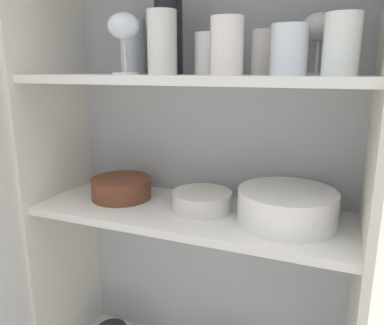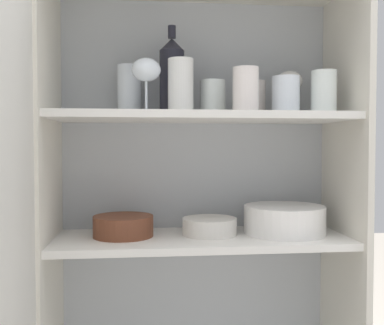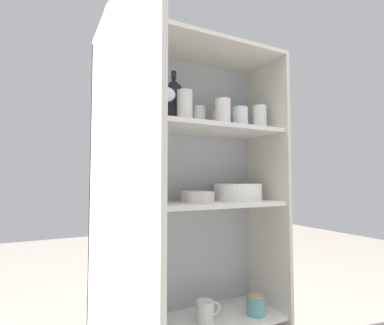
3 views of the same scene
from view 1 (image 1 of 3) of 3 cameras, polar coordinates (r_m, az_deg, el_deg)
name	(u,v)px [view 1 (image 1 of 3)]	position (r m, az deg, el deg)	size (l,w,h in m)	color
cupboard_back_panel	(209,210)	(1.13, 2.64, -7.18)	(0.85, 0.02, 1.49)	#B2B7BC
cupboard_side_left	(64,208)	(1.21, -18.96, -6.56)	(0.02, 0.32, 1.49)	silver
cupboard_side_right	(362,258)	(0.94, 24.51, -13.06)	(0.02, 0.32, 1.49)	silver
shelf_board_middle	(190,214)	(0.98, -0.27, -7.85)	(0.81, 0.28, 0.02)	white
shelf_board_upper	(190,79)	(0.91, -0.30, 12.58)	(0.81, 0.28, 0.02)	white
tumbler_glass_0	(227,46)	(0.82, 5.34, 17.21)	(0.07, 0.07, 0.12)	silver
tumbler_glass_1	(342,45)	(0.80, 21.84, 16.31)	(0.07, 0.07, 0.12)	white
tumbler_glass_2	(266,53)	(0.93, 11.19, 16.12)	(0.07, 0.07, 0.10)	silver
tumbler_glass_3	(133,47)	(1.08, -9.03, 16.99)	(0.07, 0.07, 0.14)	white
tumbler_glass_4	(210,54)	(0.93, 2.71, 16.20)	(0.07, 0.07, 0.10)	white
tumbler_glass_5	(162,43)	(0.92, -4.58, 17.71)	(0.07, 0.07, 0.15)	white
tumbler_glass_6	(289,50)	(0.83, 14.53, 16.24)	(0.08, 0.08, 0.10)	white
wine_glass_0	(124,29)	(0.95, -10.31, 19.32)	(0.08, 0.08, 0.14)	white
wine_glass_1	(319,29)	(0.94, 18.83, 18.66)	(0.08, 0.08, 0.14)	white
wine_bottle	(169,29)	(1.00, -3.60, 19.64)	(0.07, 0.07, 0.25)	black
plate_stack_white	(287,207)	(0.92, 14.25, -6.53)	(0.23, 0.23, 0.08)	white
mixing_bowl_large	(121,187)	(1.08, -10.71, -3.67)	(0.17, 0.17, 0.06)	brown
serving_bowl_small	(202,200)	(0.98, 1.54, -5.66)	(0.16, 0.16, 0.05)	silver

